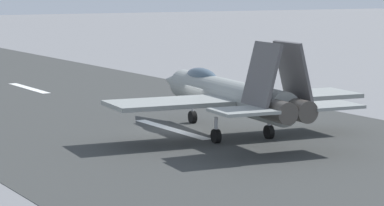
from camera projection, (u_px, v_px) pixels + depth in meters
The scene contains 4 objects.
ground_plane at pixel (177, 131), 49.65m from camera, with size 400.00×400.00×0.00m, color slate.
runway_strip at pixel (177, 131), 49.64m from camera, with size 240.00×26.00×0.02m.
fighter_jet at pixel (229, 94), 47.71m from camera, with size 17.21×14.63×5.55m.
crew_person at pixel (210, 84), 66.27m from camera, with size 0.34×0.69×1.62m.
Camera 1 is at (-42.52, 24.33, 8.28)m, focal length 80.85 mm.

